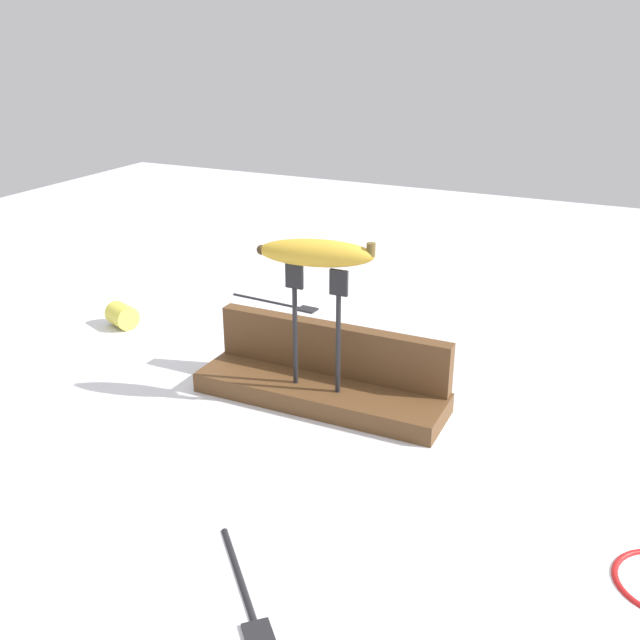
{
  "coord_description": "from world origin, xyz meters",
  "views": [
    {
      "loc": [
        0.41,
        -0.86,
        0.52
      ],
      "look_at": [
        0.0,
        0.0,
        0.13
      ],
      "focal_mm": 40.98,
      "sensor_mm": 36.0,
      "label": 1
    }
  ],
  "objects_px": {
    "fork_stand_center": "(316,317)",
    "banana_raised_center": "(316,253)",
    "fork_fallen_near": "(285,304)",
    "fork_fallen_far": "(248,600)",
    "banana_chunk_near": "(122,315)"
  },
  "relations": [
    {
      "from": "banana_raised_center",
      "to": "fork_fallen_near",
      "type": "distance_m",
      "value": 0.47
    },
    {
      "from": "fork_fallen_far",
      "to": "banana_chunk_near",
      "type": "bearing_deg",
      "value": 138.31
    },
    {
      "from": "fork_fallen_near",
      "to": "banana_chunk_near",
      "type": "xyz_separation_m",
      "value": [
        -0.22,
        -0.22,
        0.02
      ]
    },
    {
      "from": "fork_fallen_near",
      "to": "banana_raised_center",
      "type": "bearing_deg",
      "value": -55.63
    },
    {
      "from": "fork_fallen_far",
      "to": "fork_fallen_near",
      "type": "bearing_deg",
      "value": 115.34
    },
    {
      "from": "banana_raised_center",
      "to": "fork_fallen_near",
      "type": "xyz_separation_m",
      "value": [
        -0.23,
        0.34,
        -0.23
      ]
    },
    {
      "from": "fork_fallen_near",
      "to": "fork_stand_center",
      "type": "bearing_deg",
      "value": -55.62
    },
    {
      "from": "fork_stand_center",
      "to": "banana_raised_center",
      "type": "distance_m",
      "value": 0.09
    },
    {
      "from": "fork_fallen_near",
      "to": "banana_chunk_near",
      "type": "relative_size",
      "value": 3.04
    },
    {
      "from": "banana_raised_center",
      "to": "banana_chunk_near",
      "type": "distance_m",
      "value": 0.51
    },
    {
      "from": "fork_stand_center",
      "to": "banana_raised_center",
      "type": "bearing_deg",
      "value": -165.94
    },
    {
      "from": "banana_chunk_near",
      "to": "fork_fallen_far",
      "type": "bearing_deg",
      "value": -41.69
    },
    {
      "from": "banana_raised_center",
      "to": "fork_fallen_near",
      "type": "height_order",
      "value": "banana_raised_center"
    },
    {
      "from": "fork_stand_center",
      "to": "fork_fallen_near",
      "type": "height_order",
      "value": "fork_stand_center"
    },
    {
      "from": "banana_chunk_near",
      "to": "banana_raised_center",
      "type": "bearing_deg",
      "value": -14.49
    }
  ]
}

